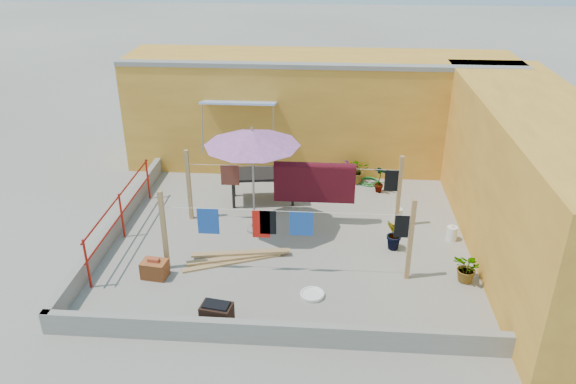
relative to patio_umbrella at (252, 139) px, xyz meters
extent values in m
plane|color=#9E998E|center=(0.87, -0.31, -2.32)|extent=(80.00, 80.00, 0.00)
cube|color=gold|center=(1.37, 4.39, -0.72)|extent=(11.00, 2.40, 3.20)
cube|color=gray|center=(1.37, 3.34, 0.83)|extent=(11.00, 0.35, 0.12)
cube|color=#2D51B2|center=(-0.73, 2.84, -0.07)|extent=(2.00, 0.79, 0.22)
cylinder|color=gray|center=(-1.68, 2.47, -0.72)|extent=(0.03, 0.30, 1.28)
cylinder|color=gray|center=(0.22, 2.47, -0.72)|extent=(0.03, 0.30, 1.28)
cube|color=gold|center=(6.07, -0.31, -0.72)|extent=(2.40, 9.00, 3.20)
cube|color=gray|center=(0.87, -3.89, -2.10)|extent=(8.30, 0.16, 0.44)
cube|color=gray|center=(-3.21, -0.31, -2.10)|extent=(0.16, 7.30, 0.44)
cylinder|color=#A61A10|center=(-2.98, -2.51, -1.77)|extent=(0.05, 0.05, 1.10)
cylinder|color=#A61A10|center=(-2.98, -0.51, -1.77)|extent=(0.05, 0.05, 1.10)
cylinder|color=#A61A10|center=(-2.98, 1.49, -1.77)|extent=(0.05, 0.05, 1.10)
cylinder|color=#A61A10|center=(-2.98, -0.51, -1.27)|extent=(0.04, 4.20, 0.04)
cylinder|color=#A61A10|center=(-2.98, -0.51, -1.72)|extent=(0.04, 4.20, 0.04)
cube|color=tan|center=(-1.63, -1.71, -1.42)|extent=(0.09, 0.09, 1.80)
cube|color=tan|center=(3.37, -1.71, -1.42)|extent=(0.09, 0.09, 1.80)
cube|color=tan|center=(3.37, 0.49, -1.42)|extent=(0.09, 0.09, 1.80)
cube|color=tan|center=(-1.63, 0.49, -1.42)|extent=(0.09, 0.09, 1.80)
cylinder|color=silver|center=(0.87, -1.71, -0.87)|extent=(5.00, 0.01, 0.01)
cylinder|color=silver|center=(0.87, 0.49, -0.87)|extent=(5.00, 0.01, 0.01)
cube|color=#430B14|center=(1.38, 0.49, -1.27)|extent=(1.91, 0.22, 0.90)
cube|color=black|center=(3.17, 0.49, -1.14)|extent=(0.32, 0.02, 0.53)
cube|color=#5D2A20|center=(-0.62, 0.49, -1.12)|extent=(0.44, 0.02, 0.51)
cube|color=#1E49A4|center=(-0.70, -1.71, -1.16)|extent=(0.44, 0.02, 0.57)
cube|color=black|center=(0.52, -1.71, -1.13)|extent=(0.33, 0.02, 0.53)
cube|color=red|center=(0.38, -1.71, -1.18)|extent=(0.36, 0.02, 0.62)
cube|color=#1E49A4|center=(1.19, -1.71, -1.14)|extent=(0.48, 0.02, 0.53)
cube|color=black|center=(3.17, -1.71, -1.12)|extent=(0.28, 0.02, 0.49)
cylinder|color=gray|center=(0.00, 0.00, -2.29)|extent=(0.39, 0.39, 0.06)
cylinder|color=gray|center=(0.00, 0.00, -1.09)|extent=(0.05, 0.05, 2.46)
cone|color=#BA64A6|center=(0.00, 0.00, 0.02)|extent=(2.78, 2.78, 0.34)
cylinder|color=gray|center=(0.00, 0.00, 0.21)|extent=(0.04, 0.04, 0.11)
cube|color=black|center=(0.02, 1.57, -1.54)|extent=(1.83, 1.12, 0.06)
cube|color=black|center=(-0.67, 1.11, -1.94)|extent=(0.06, 0.06, 0.75)
cube|color=black|center=(-0.78, 1.79, -1.94)|extent=(0.06, 0.06, 0.75)
cube|color=black|center=(0.81, 1.34, -1.94)|extent=(0.06, 0.06, 0.75)
cube|color=black|center=(0.71, 2.02, -1.94)|extent=(0.06, 0.06, 0.75)
cube|color=#B65A2A|center=(-1.80, -2.05, -2.13)|extent=(0.55, 0.43, 0.37)
cube|color=#B4432A|center=(-1.80, -2.05, -1.91)|extent=(0.24, 0.14, 0.07)
cube|color=tan|center=(-0.31, -1.44, -2.30)|extent=(2.03, 0.95, 0.04)
cube|color=tan|center=(-0.23, -1.32, -2.25)|extent=(2.08, 0.78, 0.04)
cube|color=tan|center=(-0.15, -1.20, -2.20)|extent=(2.13, 0.50, 0.04)
cube|color=black|center=(-0.23, -3.51, -2.09)|extent=(0.60, 0.45, 0.46)
cube|color=black|center=(-0.23, -3.51, -1.84)|extent=(0.50, 0.35, 0.04)
cylinder|color=white|center=(1.46, -2.48, -2.29)|extent=(0.45, 0.45, 0.06)
torus|color=white|center=(1.46, -2.48, -2.26)|extent=(0.48, 0.48, 0.05)
cylinder|color=white|center=(4.57, -0.09, -2.15)|extent=(0.24, 0.24, 0.33)
cylinder|color=white|center=(4.57, -0.09, -1.96)|extent=(0.07, 0.07, 0.06)
cylinder|color=white|center=(3.45, 0.83, -2.18)|extent=(0.20, 0.20, 0.27)
cylinder|color=white|center=(3.45, 0.83, -2.03)|extent=(0.05, 0.05, 0.05)
torus|color=#197127|center=(2.86, 2.89, -2.30)|extent=(0.57, 0.57, 0.04)
torus|color=#197127|center=(2.86, 2.89, -2.25)|extent=(0.48, 0.48, 0.04)
imported|color=#23621C|center=(2.50, 2.89, -1.95)|extent=(0.71, 0.63, 0.74)
imported|color=#23621C|center=(2.27, 2.89, -1.99)|extent=(0.39, 0.39, 0.66)
imported|color=#23621C|center=(3.09, 2.33, -1.93)|extent=(0.48, 0.42, 0.77)
imported|color=#23621C|center=(3.19, -0.63, -1.94)|extent=(0.37, 0.44, 0.75)
imported|color=#23621C|center=(4.57, -1.75, -2.00)|extent=(0.75, 0.76, 0.64)
camera|label=1|loc=(1.65, -11.48, 4.33)|focal=35.00mm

